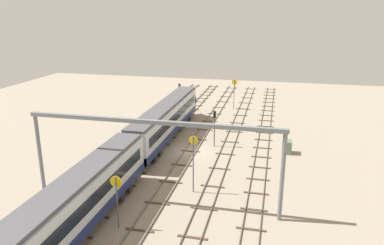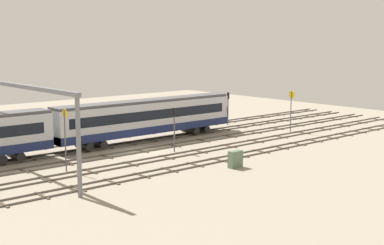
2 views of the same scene
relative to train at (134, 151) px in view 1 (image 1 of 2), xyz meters
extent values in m
plane|color=gray|center=(7.81, -4.37, -2.66)|extent=(101.32, 101.32, 0.00)
cube|color=#59544C|center=(7.81, -13.83, -2.58)|extent=(85.32, 0.07, 0.16)
cube|color=#59544C|center=(7.81, -12.40, -2.58)|extent=(85.32, 0.07, 0.16)
cube|color=#473828|center=(-7.99, -13.12, -2.62)|extent=(0.24, 2.40, 0.08)
cube|color=#473828|center=(-4.83, -13.12, -2.62)|extent=(0.24, 2.40, 0.08)
cube|color=#473828|center=(-1.67, -13.12, -2.62)|extent=(0.24, 2.40, 0.08)
cube|color=#473828|center=(1.49, -13.12, -2.62)|extent=(0.24, 2.40, 0.08)
cube|color=#473828|center=(4.65, -13.12, -2.62)|extent=(0.24, 2.40, 0.08)
cube|color=#473828|center=(7.81, -13.12, -2.62)|extent=(0.24, 2.40, 0.08)
cube|color=#473828|center=(10.97, -13.12, -2.62)|extent=(0.24, 2.40, 0.08)
cube|color=#473828|center=(14.13, -13.12, -2.62)|extent=(0.24, 2.40, 0.08)
cube|color=#473828|center=(17.29, -13.12, -2.62)|extent=(0.24, 2.40, 0.08)
cube|color=#473828|center=(20.45, -13.12, -2.62)|extent=(0.24, 2.40, 0.08)
cube|color=#473828|center=(23.61, -13.12, -2.62)|extent=(0.24, 2.40, 0.08)
cube|color=#473828|center=(26.77, -13.12, -2.62)|extent=(0.24, 2.40, 0.08)
cube|color=#473828|center=(29.93, -13.12, -2.62)|extent=(0.24, 2.40, 0.08)
cube|color=#473828|center=(33.09, -13.12, -2.62)|extent=(0.24, 2.40, 0.08)
cube|color=#473828|center=(36.25, -13.12, -2.62)|extent=(0.24, 2.40, 0.08)
cube|color=#473828|center=(39.41, -13.12, -2.62)|extent=(0.24, 2.40, 0.08)
cube|color=#473828|center=(42.57, -13.12, -2.62)|extent=(0.24, 2.40, 0.08)
cube|color=#473828|center=(45.73, -13.12, -2.62)|extent=(0.24, 2.40, 0.08)
cube|color=#473828|center=(48.89, -13.12, -2.62)|extent=(0.24, 2.40, 0.08)
cube|color=#59544C|center=(7.81, -9.46, -2.58)|extent=(85.32, 0.07, 0.16)
cube|color=#59544C|center=(7.81, -8.03, -2.58)|extent=(85.32, 0.07, 0.16)
cube|color=#473828|center=(-10.15, -8.74, -2.62)|extent=(0.24, 2.40, 0.08)
cube|color=#473828|center=(-5.66, -8.74, -2.62)|extent=(0.24, 2.40, 0.08)
cube|color=#473828|center=(-1.17, -8.74, -2.62)|extent=(0.24, 2.40, 0.08)
cube|color=#473828|center=(3.32, -8.74, -2.62)|extent=(0.24, 2.40, 0.08)
cube|color=#473828|center=(7.81, -8.74, -2.62)|extent=(0.24, 2.40, 0.08)
cube|color=#473828|center=(12.30, -8.74, -2.62)|extent=(0.24, 2.40, 0.08)
cube|color=#473828|center=(16.79, -8.74, -2.62)|extent=(0.24, 2.40, 0.08)
cube|color=#473828|center=(21.28, -8.74, -2.62)|extent=(0.24, 2.40, 0.08)
cube|color=#473828|center=(25.77, -8.74, -2.62)|extent=(0.24, 2.40, 0.08)
cube|color=#473828|center=(30.26, -8.74, -2.62)|extent=(0.24, 2.40, 0.08)
cube|color=#473828|center=(34.75, -8.74, -2.62)|extent=(0.24, 2.40, 0.08)
cube|color=#473828|center=(39.24, -8.74, -2.62)|extent=(0.24, 2.40, 0.08)
cube|color=#473828|center=(43.73, -8.74, -2.62)|extent=(0.24, 2.40, 0.08)
cube|color=#473828|center=(48.22, -8.74, -2.62)|extent=(0.24, 2.40, 0.08)
cube|color=#59544C|center=(7.81, -5.09, -2.58)|extent=(85.32, 0.07, 0.16)
cube|color=#59544C|center=(7.81, -3.65, -2.58)|extent=(85.32, 0.07, 0.16)
cube|color=#473828|center=(-10.15, -4.37, -2.62)|extent=(0.24, 2.40, 0.08)
cube|color=#473828|center=(-5.66, -4.37, -2.62)|extent=(0.24, 2.40, 0.08)
cube|color=#473828|center=(-1.17, -4.37, -2.62)|extent=(0.24, 2.40, 0.08)
cube|color=#473828|center=(3.32, -4.37, -2.62)|extent=(0.24, 2.40, 0.08)
cube|color=#473828|center=(7.81, -4.37, -2.62)|extent=(0.24, 2.40, 0.08)
cube|color=#473828|center=(12.30, -4.37, -2.62)|extent=(0.24, 2.40, 0.08)
cube|color=#473828|center=(16.79, -4.37, -2.62)|extent=(0.24, 2.40, 0.08)
cube|color=#473828|center=(21.28, -4.37, -2.62)|extent=(0.24, 2.40, 0.08)
cube|color=#473828|center=(25.77, -4.37, -2.62)|extent=(0.24, 2.40, 0.08)
cube|color=#473828|center=(30.26, -4.37, -2.62)|extent=(0.24, 2.40, 0.08)
cube|color=#473828|center=(34.75, -4.37, -2.62)|extent=(0.24, 2.40, 0.08)
cube|color=#473828|center=(39.24, -4.37, -2.62)|extent=(0.24, 2.40, 0.08)
cube|color=#473828|center=(43.73, -4.37, -2.62)|extent=(0.24, 2.40, 0.08)
cube|color=#473828|center=(48.22, -4.37, -2.62)|extent=(0.24, 2.40, 0.08)
cube|color=#59544C|center=(7.81, -0.72, -2.58)|extent=(85.32, 0.07, 0.16)
cube|color=#59544C|center=(7.81, 0.72, -2.58)|extent=(85.32, 0.07, 0.16)
cube|color=#473828|center=(-12.00, 0.00, -2.62)|extent=(0.24, 2.40, 0.08)
cube|color=#473828|center=(-8.95, 0.00, -2.62)|extent=(0.24, 2.40, 0.08)
cube|color=#473828|center=(-5.90, 0.00, -2.62)|extent=(0.24, 2.40, 0.08)
cube|color=#473828|center=(-2.86, 0.00, -2.62)|extent=(0.24, 2.40, 0.08)
cube|color=#473828|center=(0.19, 0.00, -2.62)|extent=(0.24, 2.40, 0.08)
cube|color=#473828|center=(3.24, 0.00, -2.62)|extent=(0.24, 2.40, 0.08)
cube|color=#473828|center=(6.29, 0.00, -2.62)|extent=(0.24, 2.40, 0.08)
cube|color=#473828|center=(9.33, 0.00, -2.62)|extent=(0.24, 2.40, 0.08)
cube|color=#473828|center=(12.38, 0.00, -2.62)|extent=(0.24, 2.40, 0.08)
cube|color=#473828|center=(15.43, 0.00, -2.62)|extent=(0.24, 2.40, 0.08)
cube|color=#473828|center=(18.47, 0.00, -2.62)|extent=(0.24, 2.40, 0.08)
cube|color=#473828|center=(21.52, 0.00, -2.62)|extent=(0.24, 2.40, 0.08)
cube|color=#473828|center=(24.57, 0.00, -2.62)|extent=(0.24, 2.40, 0.08)
cube|color=#473828|center=(27.62, 0.00, -2.62)|extent=(0.24, 2.40, 0.08)
cube|color=#473828|center=(30.66, 0.00, -2.62)|extent=(0.24, 2.40, 0.08)
cube|color=#473828|center=(33.71, 0.00, -2.62)|extent=(0.24, 2.40, 0.08)
cube|color=#473828|center=(36.76, 0.00, -2.62)|extent=(0.24, 2.40, 0.08)
cube|color=#473828|center=(39.80, 0.00, -2.62)|extent=(0.24, 2.40, 0.08)
cube|color=#473828|center=(42.85, 0.00, -2.62)|extent=(0.24, 2.40, 0.08)
cube|color=#473828|center=(45.90, 0.00, -2.62)|extent=(0.24, 2.40, 0.08)
cube|color=#473828|center=(48.95, 0.00, -2.62)|extent=(0.24, 2.40, 0.08)
cube|color=#59544C|center=(7.81, 3.65, -2.58)|extent=(85.32, 0.07, 0.16)
cube|color=#59544C|center=(7.81, 5.09, -2.58)|extent=(85.32, 0.07, 0.16)
cube|color=#473828|center=(-10.74, 4.37, -2.62)|extent=(0.24, 2.40, 0.08)
cube|color=#473828|center=(-7.03, 4.37, -2.62)|extent=(0.24, 2.40, 0.08)
cube|color=#473828|center=(-3.32, 4.37, -2.62)|extent=(0.24, 2.40, 0.08)
cube|color=#473828|center=(0.39, 4.37, -2.62)|extent=(0.24, 2.40, 0.08)
cube|color=#473828|center=(4.10, 4.37, -2.62)|extent=(0.24, 2.40, 0.08)
cube|color=#473828|center=(7.81, 4.37, -2.62)|extent=(0.24, 2.40, 0.08)
cube|color=#473828|center=(11.52, 4.37, -2.62)|extent=(0.24, 2.40, 0.08)
cube|color=#473828|center=(15.23, 4.37, -2.62)|extent=(0.24, 2.40, 0.08)
cube|color=#473828|center=(18.94, 4.37, -2.62)|extent=(0.24, 2.40, 0.08)
cube|color=#473828|center=(22.65, 4.37, -2.62)|extent=(0.24, 2.40, 0.08)
cube|color=#473828|center=(26.36, 4.37, -2.62)|extent=(0.24, 2.40, 0.08)
cube|color=#473828|center=(30.07, 4.37, -2.62)|extent=(0.24, 2.40, 0.08)
cube|color=#473828|center=(33.78, 4.37, -2.62)|extent=(0.24, 2.40, 0.08)
cube|color=#473828|center=(37.49, 4.37, -2.62)|extent=(0.24, 2.40, 0.08)
cube|color=#473828|center=(41.20, 4.37, -2.62)|extent=(0.24, 2.40, 0.08)
cube|color=#473828|center=(44.91, 4.37, -2.62)|extent=(0.24, 2.40, 0.08)
cube|color=#473828|center=(48.62, 4.37, -2.62)|extent=(0.24, 2.40, 0.08)
cube|color=#B7BCC6|center=(11.80, 0.00, 0.20)|extent=(24.00, 2.90, 3.60)
cube|color=navy|center=(11.80, 0.00, -1.15)|extent=(24.00, 2.94, 0.90)
cube|color=#4C4C51|center=(11.80, 0.00, 2.15)|extent=(24.00, 2.50, 0.30)
cube|color=black|center=(11.80, -1.46, 0.63)|extent=(22.00, 0.04, 1.10)
cube|color=black|center=(11.80, 1.46, 0.63)|extent=(22.00, 0.04, 1.10)
cylinder|color=black|center=(3.22, 0.00, -2.05)|extent=(0.90, 2.70, 0.90)
cylinder|color=black|center=(5.02, 0.00, -2.05)|extent=(0.90, 2.70, 0.90)
cylinder|color=black|center=(18.58, 0.00, -2.05)|extent=(0.90, 2.70, 0.90)
cylinder|color=black|center=(20.38, 0.00, -2.05)|extent=(0.90, 2.70, 0.90)
cube|color=#B7BCC6|center=(-13.00, 0.00, 0.20)|extent=(24.00, 2.90, 3.60)
cube|color=navy|center=(-13.00, 0.00, -1.15)|extent=(24.00, 2.94, 0.90)
cube|color=#4C4C51|center=(-13.00, 0.00, 2.15)|extent=(24.00, 2.50, 0.30)
cube|color=black|center=(-13.00, -1.46, 0.63)|extent=(22.00, 0.04, 1.10)
cube|color=black|center=(-13.00, 1.46, 0.63)|extent=(22.00, 0.04, 1.10)
cylinder|color=black|center=(-6.22, 0.00, -2.05)|extent=(0.90, 2.70, 0.90)
cylinder|color=black|center=(-4.42, 0.00, -2.05)|extent=(0.90, 2.70, 0.90)
cone|color=navy|center=(24.60, 0.00, 0.02)|extent=(1.60, 3.24, 3.24)
cylinder|color=slate|center=(-5.90, -15.31, 1.21)|extent=(0.36, 0.36, 7.73)
cylinder|color=slate|center=(-5.90, 7.11, 1.21)|extent=(0.36, 0.36, 7.73)
cube|color=slate|center=(-5.90, -4.10, 5.24)|extent=(0.40, 23.02, 0.35)
cylinder|color=#4C4C51|center=(29.80, -7.12, 0.00)|extent=(0.12, 0.12, 5.32)
cylinder|color=yellow|center=(29.84, -7.12, 2.23)|extent=(0.05, 0.97, 0.97)
cube|color=black|center=(29.87, -7.12, 2.23)|extent=(0.02, 0.44, 0.12)
cylinder|color=#4C4C51|center=(-2.68, -7.10, 0.21)|extent=(0.12, 0.12, 5.73)
cylinder|color=yellow|center=(-2.64, -7.10, 2.70)|extent=(0.05, 0.83, 0.83)
cube|color=black|center=(-2.61, -7.10, 2.70)|extent=(0.02, 0.37, 0.12)
cylinder|color=#4C4C51|center=(-10.13, -2.56, -0.38)|extent=(0.12, 0.12, 4.56)
cylinder|color=yellow|center=(-10.09, -2.56, 1.45)|extent=(0.05, 0.99, 0.99)
cube|color=black|center=(-10.06, -2.56, 1.45)|extent=(0.02, 0.44, 0.12)
cylinder|color=#4C4C51|center=(10.31, -6.94, -0.73)|extent=(0.14, 0.14, 3.86)
cube|color=black|center=(10.31, -6.94, 1.65)|extent=(0.20, 0.32, 0.90)
sphere|color=green|center=(10.42, -6.94, 1.85)|extent=(0.20, 0.20, 0.20)
sphere|color=#262626|center=(10.42, -6.94, 1.45)|extent=(0.20, 0.20, 0.20)
cylinder|color=#4C4C51|center=(27.66, 2.31, -0.80)|extent=(0.14, 0.14, 3.71)
cube|color=black|center=(27.66, 2.31, 1.50)|extent=(0.20, 0.32, 0.90)
sphere|color=red|center=(27.77, 2.31, 1.70)|extent=(0.20, 0.20, 0.20)
sphere|color=#262626|center=(27.77, 2.31, 1.30)|extent=(0.20, 0.20, 0.20)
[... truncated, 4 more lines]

